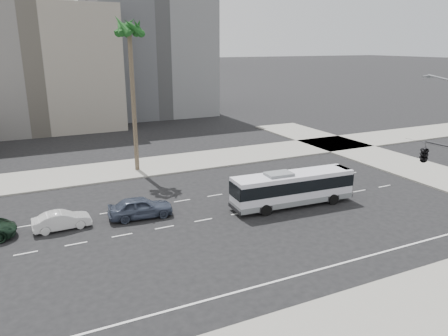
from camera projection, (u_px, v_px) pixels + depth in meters
ground at (239, 214)px, 32.70m from camera, size 700.00×700.00×0.00m
sidewalk_north at (173, 163)px, 46.09m from camera, size 120.00×7.00×0.15m
sidewalk_south at (398, 330)px, 19.27m from camera, size 120.00×7.00×0.15m
cross_block_east at (438, 176)px, 41.80m from camera, size 7.00×60.00×0.15m
midrise_beige_west at (31, 68)px, 64.14m from camera, size 24.00×18.00×18.00m
midrise_gray_center at (147, 41)px, 77.36m from camera, size 20.00×20.00×26.00m
highrise_right at (122, 2)px, 240.56m from camera, size 26.00×26.00×70.00m
highrise_far at (151, 16)px, 278.29m from camera, size 22.00×22.00×60.00m
city_bus at (293, 187)px, 33.94m from camera, size 10.21×2.83×2.90m
car_a at (140, 207)px, 31.76m from camera, size 2.30×4.89×1.62m
car_b at (62, 220)px, 29.83m from camera, size 1.50×3.96×1.29m
traffic_signal at (430, 159)px, 26.00m from camera, size 3.18×4.21×6.89m
palm_near at (129, 32)px, 39.82m from camera, size 4.46×4.46×15.03m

